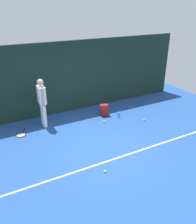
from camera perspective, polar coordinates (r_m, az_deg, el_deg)
name	(u,v)px	position (r m, az deg, el deg)	size (l,w,h in m)	color
ground_plane	(104,147)	(7.20, 1.51, -8.43)	(12.00, 12.00, 0.00)	#234C93
back_fence	(66,78)	(9.13, -7.77, 8.14)	(10.00, 0.10, 2.72)	#192D23
court_line	(116,158)	(6.74, 4.30, -11.10)	(9.00, 0.05, 0.00)	white
tennis_player	(42,100)	(8.21, -13.33, 2.85)	(0.23, 0.53, 1.70)	white
tennis_racket	(21,135)	(8.21, -18.03, -5.18)	(0.45, 0.62, 0.03)	black
backpack	(104,110)	(9.03, 1.48, 0.38)	(0.34, 0.34, 0.44)	maroon
tennis_ball_near_player	(105,171)	(6.23, 1.69, -14.14)	(0.07, 0.07, 0.07)	#CCE033
tennis_ball_by_fence	(144,120)	(8.85, 11.05, -1.91)	(0.07, 0.07, 0.07)	#CCE033
tennis_ball_mid_court	(104,121)	(8.60, 1.49, -2.27)	(0.07, 0.07, 0.07)	#CCE033
water_bottle	(119,115)	(8.95, 4.98, -0.68)	(0.07, 0.07, 0.21)	#268CD8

